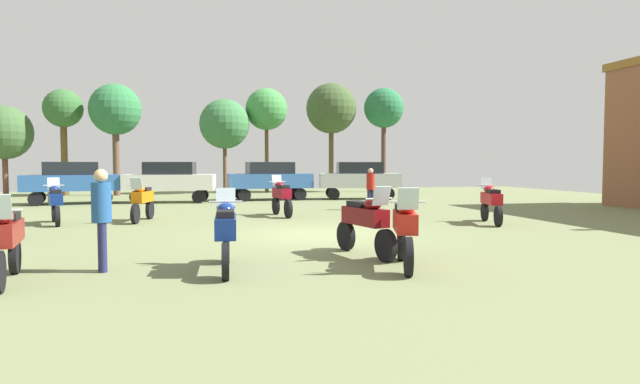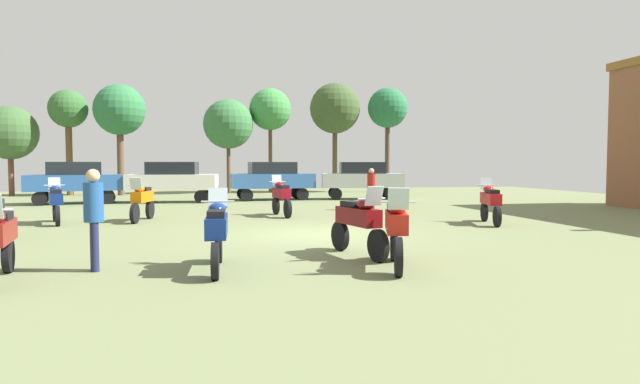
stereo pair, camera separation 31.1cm
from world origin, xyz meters
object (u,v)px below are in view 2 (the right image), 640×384
at_px(person_1, 371,186).
at_px(motorcycle_7, 217,231).
at_px(tree_2, 228,124).
at_px(motorcycle_5, 396,228).
at_px(tree_7, 270,110).
at_px(person_2, 94,211).
at_px(car_1, 173,179).
at_px(tree_4, 388,109).
at_px(tree_6, 10,133).
at_px(car_3, 272,178).
at_px(motorcycle_2, 56,201).
at_px(motorcycle_3, 142,200).
at_px(tree_8, 68,111).
at_px(tree_3, 120,111).
at_px(car_4, 362,177).
at_px(motorcycle_8, 490,201).
at_px(car_2, 75,179).
at_px(motorcycle_10, 281,196).
at_px(tree_1, 335,109).
at_px(motorcycle_6, 359,221).

bearing_deg(person_1, motorcycle_7, 39.85).
bearing_deg(tree_2, motorcycle_5, -85.60).
bearing_deg(person_1, tree_7, -100.56).
xyz_separation_m(person_1, person_2, (-8.65, -10.93, 0.06)).
xyz_separation_m(car_1, tree_2, (3.04, 7.54, 3.27)).
xyz_separation_m(tree_4, tree_6, (-23.37, 0.30, -1.88)).
bearing_deg(car_3, motorcycle_2, 136.00).
distance_m(motorcycle_2, tree_4, 23.71).
xyz_separation_m(motorcycle_7, tree_4, (11.87, 24.70, 4.88)).
relative_size(motorcycle_5, person_2, 1.17).
height_order(motorcycle_3, car_3, car_3).
distance_m(motorcycle_3, tree_8, 17.69).
height_order(tree_3, tree_6, tree_3).
height_order(car_3, car_4, same).
xyz_separation_m(motorcycle_2, motorcycle_8, (13.57, -2.98, -0.00)).
relative_size(car_2, tree_2, 0.75).
relative_size(motorcycle_10, car_4, 0.47).
distance_m(person_2, tree_6, 26.45).
distance_m(motorcycle_3, person_2, 8.44).
relative_size(motorcycle_5, car_1, 0.48).
height_order(car_3, tree_3, tree_3).
height_order(motorcycle_8, tree_1, tree_1).
height_order(motorcycle_2, motorcycle_6, motorcycle_6).
height_order(motorcycle_8, tree_8, tree_8).
bearing_deg(motorcycle_3, tree_1, -110.80).
xyz_separation_m(motorcycle_7, person_1, (6.50, 11.33, 0.29)).
distance_m(car_2, car_4, 14.38).
bearing_deg(tree_3, tree_8, 169.24).
xyz_separation_m(car_3, tree_4, (8.63, 6.42, 4.43)).
xyz_separation_m(motorcycle_6, tree_2, (-1.66, 24.25, 3.71)).
bearing_deg(motorcycle_6, tree_6, -72.76).
height_order(person_2, tree_4, tree_4).
distance_m(tree_4, tree_6, 23.45).
relative_size(motorcycle_5, tree_1, 0.29).
bearing_deg(tree_1, person_1, -97.46).
distance_m(motorcycle_10, car_1, 9.11).
height_order(motorcycle_3, car_1, car_1).
relative_size(car_3, tree_4, 0.63).
bearing_deg(tree_6, tree_7, 2.72).
distance_m(motorcycle_5, tree_8, 28.22).
height_order(motorcycle_6, car_4, car_4).
relative_size(motorcycle_7, car_1, 0.49).
relative_size(motorcycle_8, tree_7, 0.32).
relative_size(motorcycle_2, tree_1, 0.29).
distance_m(motorcycle_2, motorcycle_8, 13.89).
xyz_separation_m(motorcycle_6, motorcycle_7, (-2.90, -0.87, -0.01)).
bearing_deg(tree_4, motorcycle_2, -136.28).
height_order(motorcycle_6, tree_6, tree_6).
bearing_deg(car_2, motorcycle_10, -142.57).
height_order(motorcycle_7, person_2, person_2).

